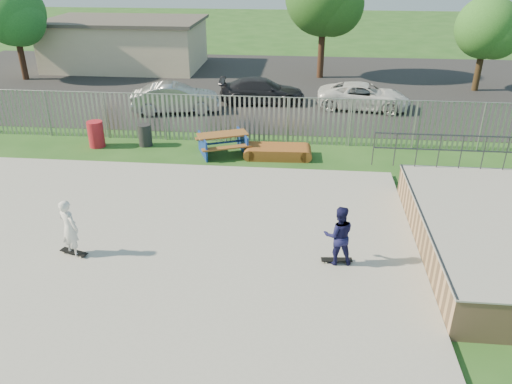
# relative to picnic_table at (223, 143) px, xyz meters

# --- Properties ---
(ground) EXTENTS (120.00, 120.00, 0.00)m
(ground) POSITION_rel_picnic_table_xyz_m (-1.09, -7.64, -0.42)
(ground) COLOR #214F1B
(ground) RESTS_ON ground
(concrete_slab) EXTENTS (15.00, 12.00, 0.15)m
(concrete_slab) POSITION_rel_picnic_table_xyz_m (-1.09, -7.64, -0.35)
(concrete_slab) COLOR #9F9F9A
(concrete_slab) RESTS_ON ground
(quarter_pipe) EXTENTS (5.50, 7.05, 2.19)m
(quarter_pipe) POSITION_rel_picnic_table_xyz_m (8.40, -6.60, 0.13)
(quarter_pipe) COLOR tan
(quarter_pipe) RESTS_ON ground
(fence) EXTENTS (26.04, 16.02, 2.00)m
(fence) POSITION_rel_picnic_table_xyz_m (-0.09, -3.05, 0.58)
(fence) COLOR gray
(fence) RESTS_ON ground
(picnic_table) EXTENTS (2.44, 2.25, 0.83)m
(picnic_table) POSITION_rel_picnic_table_xyz_m (0.00, 0.00, 0.00)
(picnic_table) COLOR brown
(picnic_table) RESTS_ON ground
(funbox) EXTENTS (2.25, 1.19, 0.44)m
(funbox) POSITION_rel_picnic_table_xyz_m (2.22, -0.20, -0.20)
(funbox) COLOR brown
(funbox) RESTS_ON ground
(trash_bin_red) EXTENTS (0.65, 0.65, 1.08)m
(trash_bin_red) POSITION_rel_picnic_table_xyz_m (-5.35, 0.25, 0.12)
(trash_bin_red) COLOR #AC1A26
(trash_bin_red) RESTS_ON ground
(trash_bin_grey) EXTENTS (0.55, 0.55, 0.91)m
(trash_bin_grey) POSITION_rel_picnic_table_xyz_m (-3.37, 0.56, 0.03)
(trash_bin_grey) COLOR #232326
(trash_bin_grey) RESTS_ON ground
(parking_lot) EXTENTS (40.00, 18.00, 0.02)m
(parking_lot) POSITION_rel_picnic_table_xyz_m (-1.09, 11.36, -0.41)
(parking_lot) COLOR black
(parking_lot) RESTS_ON ground
(car_silver) EXTENTS (4.55, 2.43, 1.42)m
(car_silver) POSITION_rel_picnic_table_xyz_m (-3.22, 5.28, 0.31)
(car_silver) COLOR #A8A8AD
(car_silver) RESTS_ON parking_lot
(car_dark) EXTENTS (4.63, 2.20, 1.30)m
(car_dark) POSITION_rel_picnic_table_xyz_m (0.93, 7.34, 0.25)
(car_dark) COLOR black
(car_dark) RESTS_ON parking_lot
(car_white) EXTENTS (4.86, 2.68, 1.29)m
(car_white) POSITION_rel_picnic_table_xyz_m (6.19, 6.82, 0.24)
(car_white) COLOR silver
(car_white) RESTS_ON parking_lot
(building) EXTENTS (10.40, 6.40, 3.20)m
(building) POSITION_rel_picnic_table_xyz_m (-9.09, 15.36, 1.19)
(building) COLOR beige
(building) RESTS_ON ground
(tree_left) EXTENTS (3.80, 3.80, 5.86)m
(tree_left) POSITION_rel_picnic_table_xyz_m (-14.33, 11.19, 3.51)
(tree_left) COLOR #3C2318
(tree_left) RESTS_ON ground
(tree_right) EXTENTS (3.38, 3.38, 5.21)m
(tree_right) POSITION_rel_picnic_table_xyz_m (13.00, 11.16, 3.08)
(tree_right) COLOR #392917
(tree_right) RESTS_ON ground
(skateboard_a) EXTENTS (0.81, 0.27, 0.08)m
(skateboard_a) POSITION_rel_picnic_table_xyz_m (4.19, -7.60, -0.24)
(skateboard_a) COLOR black
(skateboard_a) RESTS_ON concrete_slab
(skateboard_b) EXTENTS (0.82, 0.43, 0.08)m
(skateboard_b) POSITION_rel_picnic_table_xyz_m (-2.75, -7.91, -0.24)
(skateboard_b) COLOR black
(skateboard_b) RESTS_ON concrete_slab
(skater_navy) EXTENTS (0.83, 0.67, 1.60)m
(skater_navy) POSITION_rel_picnic_table_xyz_m (4.19, -7.60, 0.52)
(skater_navy) COLOR #151541
(skater_navy) RESTS_ON concrete_slab
(skater_white) EXTENTS (0.69, 0.61, 1.60)m
(skater_white) POSITION_rel_picnic_table_xyz_m (-2.75, -7.91, 0.52)
(skater_white) COLOR silver
(skater_white) RESTS_ON concrete_slab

